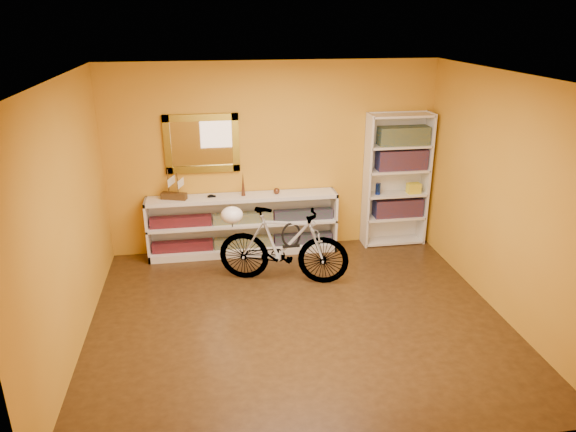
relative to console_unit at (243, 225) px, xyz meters
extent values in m
cube|color=black|center=(0.45, -1.81, -0.43)|extent=(4.50, 4.00, 0.01)
cube|color=silver|center=(0.45, -1.81, 2.18)|extent=(4.50, 4.00, 0.01)
cube|color=#C6871D|center=(0.45, 0.19, 0.88)|extent=(4.50, 0.01, 2.60)
cube|color=#C6871D|center=(-1.80, -1.81, 0.88)|extent=(0.01, 4.00, 2.60)
cube|color=#C6871D|center=(2.71, -1.81, 0.88)|extent=(0.01, 4.00, 2.60)
cube|color=olive|center=(-0.50, 0.15, 1.12)|extent=(0.98, 0.06, 0.78)
cube|color=silver|center=(1.35, 0.17, -0.17)|extent=(0.09, 0.02, 0.09)
cube|color=black|center=(0.00, -0.02, -0.26)|extent=(2.50, 0.13, 0.14)
cube|color=navy|center=(0.00, -0.02, 0.11)|extent=(2.50, 0.13, 0.14)
imported|color=black|center=(-0.41, 0.00, 0.43)|extent=(0.00, 0.00, 0.00)
cone|color=#57301E|center=(0.02, 0.00, 0.59)|extent=(0.06, 0.06, 0.32)
sphere|color=#57301E|center=(0.47, 0.00, 0.47)|extent=(0.08, 0.08, 0.08)
cube|color=maroon|center=(2.24, 0.03, 0.12)|extent=(0.70, 0.22, 0.26)
cube|color=maroon|center=(2.24, 0.03, 0.83)|extent=(0.70, 0.22, 0.28)
cube|color=navy|center=(2.24, 0.03, 1.16)|extent=(0.70, 0.22, 0.25)
cylinder|color=navy|center=(1.91, 0.01, 0.42)|extent=(0.07, 0.07, 0.16)
cube|color=maroon|center=(1.99, 0.06, 1.12)|extent=(0.15, 0.15, 0.16)
cube|color=yellow|center=(2.44, -0.01, 0.41)|extent=(0.19, 0.13, 0.14)
imported|color=silver|center=(0.42, -0.91, 0.06)|extent=(0.88, 1.71, 0.97)
ellipsoid|color=white|center=(-0.18, -0.73, 0.43)|extent=(0.27, 0.26, 0.21)
torus|color=black|center=(0.52, -0.94, 0.21)|extent=(0.24, 0.03, 0.24)
camera|label=1|loc=(-0.45, -6.76, 2.72)|focal=32.84mm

